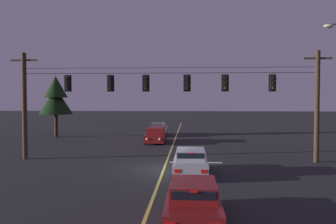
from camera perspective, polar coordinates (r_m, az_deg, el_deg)
The scene contains 15 objects.
ground_plane at distance 21.88m, azimuth -0.58°, elevation -8.74°, with size 180.00×180.00×0.00m, color black.
lane_centre_stripe at distance 30.28m, azimuth 0.59°, elevation -5.65°, with size 0.14×60.00×0.01m, color #D1C64C.
stop_bar_paint at distance 23.72m, azimuth 4.38°, elevation -7.88°, with size 3.40×0.36×0.01m, color silver.
signal_span_assembly at distance 24.00m, azimuth -0.15°, elevation 1.25°, with size 21.15×0.32×7.20m.
traffic_light_leftmost at distance 25.33m, azimuth -15.51°, elevation 4.36°, with size 0.48×0.41×1.22m.
traffic_light_left_inner at distance 24.54m, azimuth -9.06°, elevation 4.49°, with size 0.48×0.41×1.22m.
traffic_light_centre at distance 24.13m, azimuth -3.53°, elevation 4.55°, with size 0.48×0.41×1.22m.
traffic_light_right_inner at distance 23.95m, azimuth 3.01°, elevation 4.57°, with size 0.48×0.41×1.22m.
traffic_light_rightmost at distance 24.05m, azimuth 8.98°, elevation 4.53°, with size 0.48×0.41×1.22m.
traffic_light_far_right at distance 24.53m, azimuth 16.11°, elevation 4.43°, with size 0.48×0.41×1.22m.
car_waiting_near_lane at distance 20.01m, azimuth 3.55°, elevation -7.90°, with size 1.80×4.33×1.39m.
car_oncoming_lead at distance 33.86m, azimuth -1.92°, elevation -3.71°, with size 1.80×4.42×1.39m.
car_oncoming_trailing at distance 40.17m, azimuth -1.51°, elevation -2.76°, with size 1.80×4.42×1.39m.
car_waiting_second_near at distance 12.66m, azimuth 3.97°, elevation -13.97°, with size 1.80×4.33×1.39m.
tree_verge_near at distance 40.21m, azimuth -17.17°, elevation 2.26°, with size 3.52×3.52×6.47m.
Camera 1 is at (1.56, -21.42, 4.19)m, focal length 38.92 mm.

